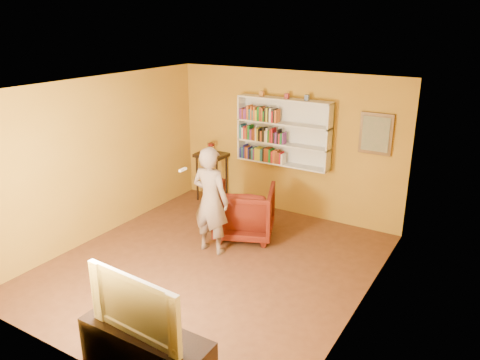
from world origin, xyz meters
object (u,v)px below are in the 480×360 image
Objects in this scene: bookshelf at (285,132)px; person at (211,200)px; ruby_lustre at (211,145)px; console_table at (212,162)px; tv_cabinet at (147,352)px; armchair at (245,211)px; television at (143,302)px.

bookshelf is 1.03× the size of person.
console_table is at bearing 180.00° from ruby_lustre.
console_table is at bearing 116.53° from tv_cabinet.
console_table is 4.24× the size of ruby_lustre.
ruby_lustre reaches higher than tv_cabinet.
armchair is 0.57× the size of person.
armchair is at bearing -37.74° from ruby_lustre.
armchair is at bearing -94.48° from bookshelf.
person is (-0.27, -2.02, -0.72)m from bookshelf.
tv_cabinet is at bearing 0.00° from television.
person is 2.88m from tv_cabinet.
television is (0.00, 0.00, 0.61)m from tv_cabinet.
person is at bearing 54.36° from armchair.
bookshelf is 4.77m from television.
television is (2.25, -4.50, 0.07)m from console_table.
person is (1.26, -1.86, 0.05)m from console_table.
console_table is at bearing -174.07° from bookshelf.
ruby_lustre is 2.27m from person.
bookshelf is 1.19× the size of tv_cabinet.
tv_cabinet is at bearing -63.47° from ruby_lustre.
console_table is 0.57× the size of person.
television reaches higher than armchair.
bookshelf is 1.73m from console_table.
armchair is 0.66× the size of tv_cabinet.
armchair is at bearing 103.44° from tv_cabinet.
bookshelf reaches higher than console_table.
ruby_lustre is 1.95m from armchair.
ruby_lustre is at bearing 119.73° from television.
bookshelf reaches higher than ruby_lustre.
ruby_lustre is 5.04m from television.
person reaches higher than tv_cabinet.
ruby_lustre is at bearing 0.00° from console_table.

